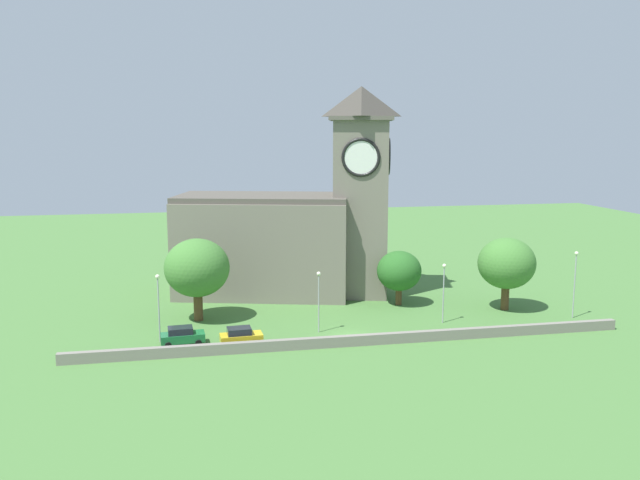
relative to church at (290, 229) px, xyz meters
name	(u,v)px	position (x,y,z in m)	size (l,w,h in m)	color
ground_plane	(323,301)	(3.44, -5.08, -8.63)	(200.00, 200.00, 0.00)	#477538
church	(290,229)	(0.00, 0.00, 0.00)	(29.57, 16.95, 27.10)	slate
quay_barrier	(358,340)	(3.44, -22.80, -8.09)	(57.68, 0.70, 1.08)	gray
car_green	(182,336)	(-14.04, -19.09, -7.70)	(4.49, 2.49, 1.84)	#1E6B38
car_yellow	(241,336)	(-8.22, -20.53, -7.69)	(4.33, 2.44, 1.88)	gold
streetlamp_west_end	(158,297)	(-16.30, -17.80, -3.90)	(0.44, 0.44, 7.10)	#9EA0A5
streetlamp_west_mid	(319,292)	(0.36, -17.70, -4.14)	(0.44, 0.44, 6.68)	#9EA0A5
streetlamp_central	(444,283)	(14.81, -16.94, -4.06)	(0.44, 0.44, 6.81)	#9EA0A5
streetlamp_east_mid	(575,274)	(30.37, -18.02, -3.47)	(0.44, 0.44, 7.85)	#9EA0A5
tree_riverside_west	(399,271)	(12.33, -8.50, -4.33)	(5.52, 5.52, 6.82)	brown
tree_by_tower	(197,268)	(-12.31, -10.62, -2.51)	(7.37, 7.37, 9.48)	brown
tree_riverside_east	(507,264)	(24.31, -13.15, -2.92)	(6.86, 6.86, 8.84)	brown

